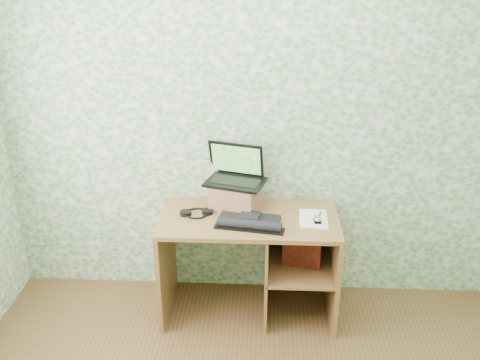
# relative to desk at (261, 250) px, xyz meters

# --- Properties ---
(wall_back) EXTENTS (3.50, 0.00, 3.50)m
(wall_back) POSITION_rel_desk_xyz_m (-0.08, 0.28, 0.82)
(wall_back) COLOR silver
(wall_back) RESTS_ON ground
(desk) EXTENTS (1.20, 0.60, 0.75)m
(desk) POSITION_rel_desk_xyz_m (0.00, 0.00, 0.00)
(desk) COLOR brown
(desk) RESTS_ON floor
(riser) EXTENTS (0.37, 0.33, 0.18)m
(riser) POSITION_rel_desk_xyz_m (-0.18, 0.12, 0.36)
(riser) COLOR #906040
(riser) RESTS_ON desk
(laptop) EXTENTS (0.45, 0.37, 0.26)m
(laptop) POSITION_rel_desk_xyz_m (-0.18, 0.16, 0.51)
(laptop) COLOR black
(laptop) RESTS_ON riser
(keyboard) EXTENTS (0.46, 0.30, 0.06)m
(keyboard) POSITION_rel_desk_xyz_m (-0.07, -0.13, 0.29)
(keyboard) COLOR black
(keyboard) RESTS_ON desk
(headphones) EXTENTS (0.22, 0.19, 0.03)m
(headphones) POSITION_rel_desk_xyz_m (-0.44, 0.00, 0.28)
(headphones) COLOR black
(headphones) RESTS_ON desk
(notepad) EXTENTS (0.20, 0.27, 0.01)m
(notepad) POSITION_rel_desk_xyz_m (0.35, -0.04, 0.28)
(notepad) COLOR silver
(notepad) RESTS_ON desk
(mouse) EXTENTS (0.06, 0.09, 0.03)m
(mouse) POSITION_rel_desk_xyz_m (0.37, -0.09, 0.30)
(mouse) COLOR #B2B2B4
(mouse) RESTS_ON notepad
(pen) EXTENTS (0.04, 0.12, 0.01)m
(pen) POSITION_rel_desk_xyz_m (0.39, -0.01, 0.28)
(pen) COLOR black
(pen) RESTS_ON notepad
(red_box) EXTENTS (0.28, 0.14, 0.32)m
(red_box) POSITION_rel_desk_xyz_m (0.29, -0.03, 0.07)
(red_box) COLOR maroon
(red_box) RESTS_ON desk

